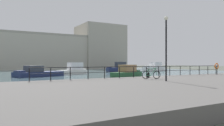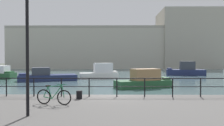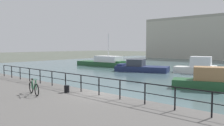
{
  "view_description": "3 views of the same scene",
  "coord_description": "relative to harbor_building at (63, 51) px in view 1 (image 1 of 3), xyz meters",
  "views": [
    {
      "loc": [
        -14.65,
        -17.6,
        2.16
      ],
      "look_at": [
        -2.35,
        4.38,
        2.14
      ],
      "focal_mm": 33.75,
      "sensor_mm": 36.0,
      "label": 1
    },
    {
      "loc": [
        0.27,
        -14.56,
        2.95
      ],
      "look_at": [
        0.02,
        4.74,
        2.55
      ],
      "focal_mm": 38.81,
      "sensor_mm": 36.0,
      "label": 2
    },
    {
      "loc": [
        9.72,
        -10.15,
        3.62
      ],
      "look_at": [
        -1.27,
        2.26,
        2.38
      ],
      "focal_mm": 36.75,
      "sensor_mm": 36.0,
      "label": 3
    }
  ],
  "objects": [
    {
      "name": "ground_plane",
      "position": [
        -6.6,
        -56.34,
        -6.32
      ],
      "size": [
        240.0,
        240.0,
        0.0
      ],
      "primitive_type": "plane",
      "color": "#4C5147"
    },
    {
      "name": "water_basin",
      "position": [
        -6.6,
        -26.14,
        -6.31
      ],
      "size": [
        80.0,
        60.0,
        0.01
      ],
      "primitive_type": "cube",
      "color": "#476066",
      "rests_on": "ground_plane"
    },
    {
      "name": "moored_white_yacht",
      "position": [
        -15.39,
        -39.52,
        -5.73
      ],
      "size": [
        7.88,
        5.16,
        1.72
      ],
      "rotation": [
        0.0,
        0.0,
        3.47
      ],
      "color": "navy",
      "rests_on": "water_basin"
    },
    {
      "name": "harbor_building",
      "position": [
        0.0,
        0.0,
        0.0
      ],
      "size": [
        58.47,
        14.93,
        16.4
      ],
      "color": "#B2AD9E",
      "rests_on": "ground_plane"
    },
    {
      "name": "moored_harbor_tender",
      "position": [
        15.29,
        -31.35,
        -5.42
      ],
      "size": [
        7.72,
        4.89,
        2.31
      ],
      "rotation": [
        0.0,
        0.0,
        3.48
      ],
      "color": "white",
      "rests_on": "water_basin"
    },
    {
      "name": "quay_lamp_post",
      "position": [
        -9.65,
        -61.79,
        -2.4
      ],
      "size": [
        0.32,
        0.32,
        5.04
      ],
      "color": "black",
      "rests_on": "quay_promenade"
    },
    {
      "name": "moored_red_daysailer",
      "position": [
        -3.41,
        -46.86,
        -5.59
      ],
      "size": [
        5.97,
        3.86,
        1.87
      ],
      "rotation": [
        0.0,
        0.0,
        0.37
      ],
      "color": "#23512D",
      "rests_on": "water_basin"
    },
    {
      "name": "parked_bicycle",
      "position": [
        -9.23,
        -59.53,
        -5.19
      ],
      "size": [
        1.74,
        0.44,
        0.98
      ],
      "rotation": [
        0.0,
        0.0,
        -0.22
      ],
      "color": "black",
      "rests_on": "quay_promenade"
    },
    {
      "name": "quay_promenade",
      "position": [
        -6.6,
        -62.84,
        -5.95
      ],
      "size": [
        56.0,
        13.0,
        0.74
      ],
      "primitive_type": "cube",
      "color": "#565451",
      "rests_on": "ground_plane"
    },
    {
      "name": "mooring_bollard",
      "position": [
        -8.27,
        -57.86,
        -5.36
      ],
      "size": [
        0.32,
        0.32,
        0.44
      ],
      "primitive_type": "cylinder",
      "color": "black",
      "rests_on": "quay_promenade"
    },
    {
      "name": "moored_cabin_cruiser",
      "position": [
        5.76,
        -29.48,
        -5.46
      ],
      "size": [
        6.56,
        2.94,
        2.37
      ],
      "rotation": [
        0.0,
        0.0,
        3.02
      ],
      "color": "navy",
      "rests_on": "water_basin"
    },
    {
      "name": "quay_railing",
      "position": [
        -7.82,
        -57.09,
        -4.84
      ],
      "size": [
        22.36,
        0.07,
        1.08
      ],
      "color": "black",
      "rests_on": "quay_promenade"
    },
    {
      "name": "life_ring_stand",
      "position": [
        2.22,
        -57.93,
        -4.6
      ],
      "size": [
        0.75,
        0.16,
        1.4
      ],
      "color": "black",
      "rests_on": "quay_promenade"
    },
    {
      "name": "moored_green_narrowboat",
      "position": [
        -8.4,
        -36.34,
        -5.46
      ],
      "size": [
        5.72,
        3.19,
        2.23
      ],
      "rotation": [
        0.0,
        0.0,
        0.23
      ],
      "color": "white",
      "rests_on": "water_basin"
    }
  ]
}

